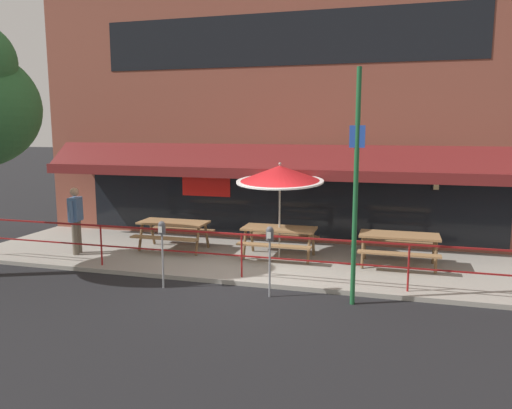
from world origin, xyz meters
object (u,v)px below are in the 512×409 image
at_px(parking_meter_far, 270,240).
at_px(parking_meter_near, 162,234).
at_px(picnic_table_centre, 279,234).
at_px(picnic_table_right, 399,241).
at_px(street_sign_pole, 356,186).
at_px(pedestrian_walking, 76,217).
at_px(picnic_table_left, 174,227).
at_px(patio_umbrella_centre, 280,174).

bearing_deg(parking_meter_far, parking_meter_near, -178.23).
height_order(picnic_table_centre, picnic_table_right, same).
bearing_deg(street_sign_pole, pedestrian_walking, 167.81).
bearing_deg(picnic_table_right, street_sign_pole, -107.93).
bearing_deg(picnic_table_left, patio_umbrella_centre, 0.15).
distance_m(picnic_table_left, parking_meter_near, 2.91).
height_order(picnic_table_right, patio_umbrella_centre, patio_umbrella_centre).
bearing_deg(parking_meter_near, street_sign_pole, 1.55).
distance_m(picnic_table_left, pedestrian_walking, 2.48).
bearing_deg(street_sign_pole, parking_meter_far, -178.77).
bearing_deg(parking_meter_far, picnic_table_centre, 99.12).
xyz_separation_m(picnic_table_right, street_sign_pole, (-0.83, -2.57, 1.54)).
relative_size(picnic_table_centre, patio_umbrella_centre, 0.76).
relative_size(picnic_table_centre, picnic_table_right, 1.00).
height_order(picnic_table_left, patio_umbrella_centre, patio_umbrella_centre).
relative_size(picnic_table_centre, parking_meter_far, 1.27).
xyz_separation_m(picnic_table_centre, parking_meter_far, (0.42, -2.60, 0.44)).
bearing_deg(picnic_table_left, picnic_table_centre, -0.34).
distance_m(parking_meter_near, street_sign_pole, 4.03).
relative_size(pedestrian_walking, parking_meter_far, 1.20).
bearing_deg(parking_meter_near, picnic_table_centre, 55.31).
bearing_deg(patio_umbrella_centre, picnic_table_centre, -90.00).
height_order(pedestrian_walking, street_sign_pole, street_sign_pole).
height_order(picnic_table_right, parking_meter_far, parking_meter_far).
xyz_separation_m(picnic_table_centre, pedestrian_walking, (-5.08, -1.03, 0.35)).
distance_m(picnic_table_centre, patio_umbrella_centre, 1.47).
bearing_deg(street_sign_pole, parking_meter_near, -178.45).
distance_m(parking_meter_far, street_sign_pole, 1.95).
relative_size(pedestrian_walking, street_sign_pole, 0.39).
bearing_deg(pedestrian_walking, parking_meter_near, -26.93).
relative_size(picnic_table_left, parking_meter_far, 1.27).
bearing_deg(picnic_table_right, picnic_table_centre, 179.96).
relative_size(picnic_table_left, picnic_table_right, 1.00).
xyz_separation_m(patio_umbrella_centre, parking_meter_near, (-1.85, -2.70, -1.03)).
relative_size(picnic_table_right, pedestrian_walking, 1.05).
bearing_deg(patio_umbrella_centre, pedestrian_walking, -168.23).
bearing_deg(pedestrian_walking, picnic_table_right, 7.40).
bearing_deg(parking_meter_far, picnic_table_right, 46.82).
relative_size(picnic_table_left, street_sign_pole, 0.41).
bearing_deg(parking_meter_near, picnic_table_left, 110.56).
distance_m(picnic_table_left, parking_meter_far, 4.22).
xyz_separation_m(patio_umbrella_centre, pedestrian_walking, (-5.08, -1.06, -1.12)).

